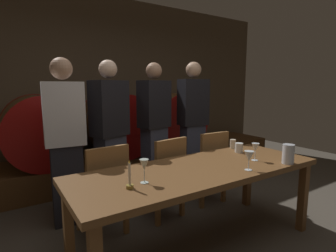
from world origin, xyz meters
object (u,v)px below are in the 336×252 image
candle_center (130,181)px  pitcher (288,154)px  chair_left (104,186)px  wine_glass_center (249,157)px  wine_barrel_left (40,130)px  guest_center_left (110,136)px  guest_far_left (65,141)px  chair_right (208,163)px  wine_glass_left (144,166)px  chair_center (164,174)px  guest_center_right (154,129)px  wine_barrel_right (170,120)px  guest_far_right (193,124)px  wine_glass_right (255,148)px  wine_barrel_center (115,124)px  cup_right (233,144)px  dining_table (200,175)px  cup_left (239,148)px

candle_center → pitcher: bearing=-9.0°
chair_left → wine_glass_center: (0.92, -0.90, 0.35)m
wine_barrel_left → guest_center_left: guest_center_left is taller
wine_barrel_left → guest_far_left: guest_far_left is taller
chair_right → wine_glass_left: bearing=30.7°
chair_center → chair_right: bearing=175.7°
guest_center_right → wine_barrel_left: bearing=-49.5°
guest_center_left → wine_barrel_right: bearing=-163.8°
chair_center → guest_far_right: guest_far_right is taller
chair_center → chair_right: 0.65m
chair_left → wine_glass_right: wine_glass_right is taller
guest_center_left → guest_far_right: guest_far_right is taller
wine_barrel_right → pitcher: size_ratio=5.41×
chair_left → pitcher: pitcher is taller
wine_barrel_center → cup_right: 1.92m
wine_barrel_right → chair_center: (-1.08, -1.53, -0.34)m
chair_left → dining_table: bearing=130.5°
guest_center_left → wine_glass_left: bearing=61.7°
cup_left → guest_center_left: bearing=140.2°
wine_barrel_center → wine_glass_right: bearing=-78.2°
guest_far_left → cup_left: size_ratio=17.03×
wine_barrel_right → chair_center: bearing=-125.2°
wine_glass_left → wine_glass_center: 0.88m
cup_left → wine_glass_left: bearing=-168.5°
guest_center_right → candle_center: 1.65m
guest_center_right → pitcher: guest_center_right is taller
guest_center_right → wine_glass_center: 1.50m
cup_right → pitcher: bearing=-92.7°
candle_center → wine_glass_center: candle_center is taller
wine_barrel_center → dining_table: (-0.09, -2.15, -0.18)m
guest_far_right → wine_glass_left: guest_far_right is taller
chair_center → cup_right: bearing=152.6°
wine_barrel_left → wine_glass_right: size_ratio=5.77×
guest_far_right → candle_center: guest_far_right is taller
pitcher → guest_far_left: bearing=138.8°
wine_barrel_right → guest_center_left: 1.85m
chair_center → pitcher: bearing=118.7°
cup_right → guest_far_right: bearing=83.8°
candle_center → guest_center_left: bearing=75.3°
guest_far_left → wine_barrel_left: bearing=-79.3°
wine_glass_center → guest_center_right: bearing=91.1°
wine_barrel_center → dining_table: size_ratio=0.43×
chair_center → pitcher: (0.71, -0.95, 0.32)m
cup_left → wine_glass_center: bearing=-130.4°
guest_center_right → pitcher: bearing=94.5°
guest_center_left → cup_left: size_ratio=17.07×
wine_barrel_center → wine_glass_left: size_ratio=5.42×
wine_barrel_left → chair_left: bearing=-77.8°
wine_glass_center → cup_left: wine_glass_center is taller
wine_barrel_center → candle_center: 2.40m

